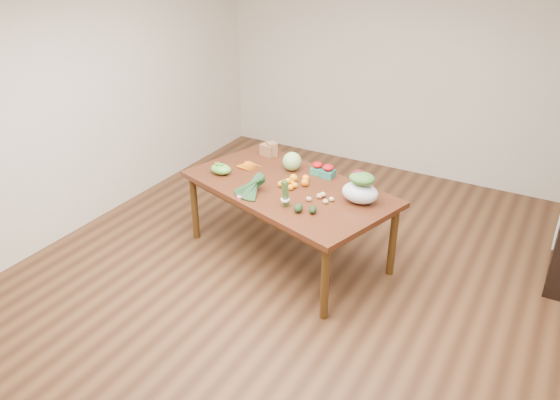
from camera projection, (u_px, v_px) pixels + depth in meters
The scene contains 24 objects.
floor at pixel (292, 288), 4.91m from camera, with size 6.00×6.00×0.00m, color brown.
room_walls at pixel (294, 148), 4.29m from camera, with size 5.02×6.02×2.70m.
dining_table at pixel (288, 221), 5.23m from camera, with size 1.94×1.08×0.75m, color #532513.
dish_towel at pixel (559, 221), 4.88m from camera, with size 0.02×0.28×0.45m, color white.
paper_bag at pixel (268, 149), 5.68m from camera, with size 0.21×0.17×0.15m, color #926041, non-canonical shape.
cabbage at pixel (292, 161), 5.34m from camera, with size 0.19×0.19×0.19m, color #9CD379.
strawberry_basket_a at pixel (317, 169), 5.28m from camera, with size 0.11×0.11×0.10m, color red, non-canonical shape.
strawberry_basket_b at pixel (328, 172), 5.21m from camera, with size 0.11×0.11×0.10m, color red, non-canonical shape.
orange_a at pixel (294, 178), 5.12m from camera, with size 0.08×0.08×0.08m, color orange.
orange_b at pixel (306, 178), 5.13m from camera, with size 0.07×0.07×0.07m, color orange.
orange_c at pixel (305, 182), 5.04m from camera, with size 0.07×0.07×0.07m, color #FFA50F.
mandarin_cluster at pixel (288, 182), 5.02m from camera, with size 0.18×0.18×0.09m, color orange, non-canonical shape.
carrots at pixel (249, 166), 5.42m from camera, with size 0.22×0.19×0.03m, color orange, non-canonical shape.
snap_pea_bag at pixel (221, 169), 5.28m from camera, with size 0.21×0.16×0.10m, color #72B23C.
kale_bunch at pixel (248, 187), 4.86m from camera, with size 0.32×0.40×0.16m, color black, non-canonical shape.
asparagus_bundle at pixel (285, 193), 4.65m from camera, with size 0.08×0.08×0.25m, color #54823B, non-canonical shape.
potato_a at pixel (319, 196), 4.83m from camera, with size 0.05×0.05×0.05m, color tan.
potato_b at pixel (309, 199), 4.78m from camera, with size 0.05×0.05×0.04m, color tan.
potato_c at pixel (332, 199), 4.78m from camera, with size 0.05×0.04×0.04m, color #D4BE7A.
potato_d at pixel (323, 195), 4.85m from camera, with size 0.06×0.05×0.05m, color tan.
potato_e at pixel (326, 201), 4.74m from camera, with size 0.05×0.04×0.04m, color #C7BB72.
avocado_a at pixel (298, 208), 4.60m from camera, with size 0.07×0.11×0.07m, color black.
avocado_b at pixel (313, 210), 4.58m from camera, with size 0.06×0.10×0.06m, color black.
salad_bag at pixel (360, 189), 4.72m from camera, with size 0.33×0.25×0.25m, color silver, non-canonical shape.
Camera 1 is at (1.87, -3.53, 2.97)m, focal length 35.00 mm.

